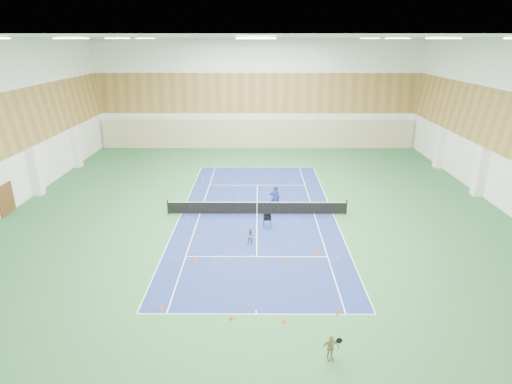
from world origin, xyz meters
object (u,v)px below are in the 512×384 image
tennis_net (257,207)px  child_court (251,236)px  coach (275,198)px  child_apron (330,347)px  ball_cart (267,221)px

tennis_net → child_court: (-0.35, -4.74, -0.02)m
coach → child_court: coach is taller
child_court → child_apron: size_ratio=0.94×
coach → child_court: 5.72m
tennis_net → coach: 1.55m
child_court → child_apron: 10.54m
child_apron → ball_cart: bearing=88.4°
coach → child_apron: size_ratio=1.73×
coach → child_apron: bearing=92.6°
ball_cart → child_court: bearing=-118.3°
tennis_net → ball_cart: tennis_net is taller
coach → child_court: size_ratio=1.83×
tennis_net → coach: coach is taller
coach → ball_cart: coach is taller
coach → child_court: bearing=69.8°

